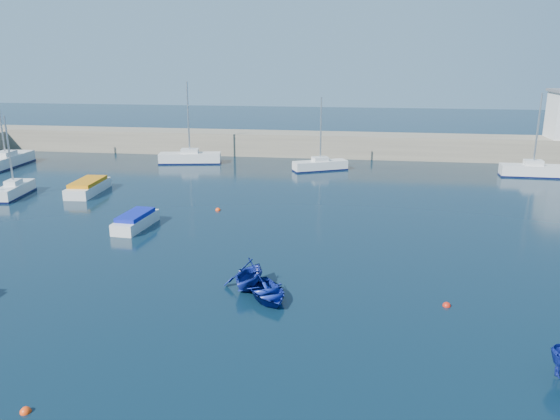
# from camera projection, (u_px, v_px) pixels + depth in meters

# --- Properties ---
(ground) EXTENTS (220.00, 220.00, 0.00)m
(ground) POSITION_uv_depth(u_px,v_px,m) (235.00, 363.00, 20.92)
(ground) COLOR black
(ground) RESTS_ON ground
(back_wall) EXTENTS (96.00, 4.50, 2.60)m
(back_wall) POSITION_uv_depth(u_px,v_px,m) (322.00, 144.00, 64.35)
(back_wall) COLOR gray
(back_wall) RESTS_ON ground
(sailboat_3) EXTENTS (2.02, 5.12, 6.72)m
(sailboat_3) POSITION_uv_depth(u_px,v_px,m) (14.00, 190.00, 45.66)
(sailboat_3) COLOR silver
(sailboat_3) RESTS_ON ground
(sailboat_4) EXTENTS (2.55, 7.84, 10.08)m
(sailboat_4) POSITION_uv_depth(u_px,v_px,m) (6.00, 161.00, 57.84)
(sailboat_4) COLOR silver
(sailboat_4) RESTS_ON ground
(sailboat_5) EXTENTS (6.88, 3.04, 8.79)m
(sailboat_5) POSITION_uv_depth(u_px,v_px,m) (190.00, 157.00, 59.80)
(sailboat_5) COLOR silver
(sailboat_5) RESTS_ON ground
(sailboat_6) EXTENTS (5.69, 3.91, 7.41)m
(sailboat_6) POSITION_uv_depth(u_px,v_px,m) (320.00, 165.00, 56.05)
(sailboat_6) COLOR silver
(sailboat_6) RESTS_ON ground
(sailboat_7) EXTENTS (6.01, 1.78, 8.04)m
(sailboat_7) POSITION_uv_depth(u_px,v_px,m) (532.00, 170.00, 53.09)
(sailboat_7) COLOR silver
(sailboat_7) RESTS_ON ground
(motorboat_1) EXTENTS (1.84, 4.43, 1.06)m
(motorboat_1) POSITION_uv_depth(u_px,v_px,m) (136.00, 221.00, 37.31)
(motorboat_1) COLOR silver
(motorboat_1) RESTS_ON ground
(motorboat_2) EXTENTS (2.32, 5.67, 1.14)m
(motorboat_2) POSITION_uv_depth(u_px,v_px,m) (88.00, 187.00, 46.80)
(motorboat_2) COLOR silver
(motorboat_2) RESTS_ON ground
(dinghy_center) EXTENTS (3.62, 4.02, 0.68)m
(dinghy_center) POSITION_uv_depth(u_px,v_px,m) (267.00, 292.00, 26.38)
(dinghy_center) COLOR navy
(dinghy_center) RESTS_ON ground
(dinghy_left) EXTENTS (3.02, 3.34, 1.54)m
(dinghy_left) POSITION_uv_depth(u_px,v_px,m) (249.00, 274.00, 27.48)
(dinghy_left) COLOR navy
(dinghy_left) RESTS_ON ground
(buoy_0) EXTENTS (0.37, 0.37, 0.37)m
(buoy_0) POSITION_uv_depth(u_px,v_px,m) (26.00, 412.00, 18.04)
(buoy_0) COLOR #FD3F0D
(buoy_0) RESTS_ON ground
(buoy_1) EXTENTS (0.39, 0.39, 0.39)m
(buoy_1) POSITION_uv_depth(u_px,v_px,m) (447.00, 306.00, 25.69)
(buoy_1) COLOR red
(buoy_1) RESTS_ON ground
(buoy_3) EXTENTS (0.41, 0.41, 0.41)m
(buoy_3) POSITION_uv_depth(u_px,v_px,m) (218.00, 210.00, 41.64)
(buoy_3) COLOR #FD3F0D
(buoy_3) RESTS_ON ground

